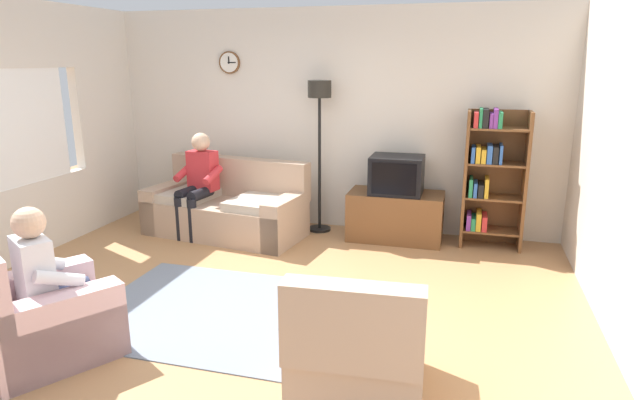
# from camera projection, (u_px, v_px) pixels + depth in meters

# --- Properties ---
(ground_plane) EXTENTS (12.00, 12.00, 0.00)m
(ground_plane) POSITION_uv_depth(u_px,v_px,m) (252.00, 312.00, 4.56)
(ground_plane) COLOR #B27F51
(back_wall_assembly) EXTENTS (6.20, 0.17, 2.70)m
(back_wall_assembly) POSITION_uv_depth(u_px,v_px,m) (331.00, 120.00, 6.70)
(back_wall_assembly) COLOR silver
(back_wall_assembly) RESTS_ON ground_plane
(couch) EXTENTS (2.00, 1.13, 0.90)m
(couch) POSITION_uv_depth(u_px,v_px,m) (227.00, 209.00, 6.55)
(couch) COLOR tan
(couch) RESTS_ON ground_plane
(tv_stand) EXTENTS (1.10, 0.56, 0.57)m
(tv_stand) POSITION_uv_depth(u_px,v_px,m) (395.00, 216.00, 6.35)
(tv_stand) COLOR brown
(tv_stand) RESTS_ON ground_plane
(tv) EXTENTS (0.60, 0.49, 0.44)m
(tv) POSITION_uv_depth(u_px,v_px,m) (397.00, 175.00, 6.20)
(tv) COLOR black
(tv) RESTS_ON tv_stand
(bookshelf) EXTENTS (0.68, 0.36, 1.57)m
(bookshelf) POSITION_uv_depth(u_px,v_px,m) (490.00, 174.00, 6.01)
(bookshelf) COLOR brown
(bookshelf) RESTS_ON ground_plane
(floor_lamp) EXTENTS (0.28, 0.28, 1.85)m
(floor_lamp) POSITION_uv_depth(u_px,v_px,m) (320.00, 114.00, 6.40)
(floor_lamp) COLOR black
(floor_lamp) RESTS_ON ground_plane
(armchair_near_window) EXTENTS (1.15, 1.17, 0.90)m
(armchair_near_window) POSITION_uv_depth(u_px,v_px,m) (42.00, 319.00, 3.82)
(armchair_near_window) COLOR beige
(armchair_near_window) RESTS_ON ground_plane
(armchair_near_bookshelf) EXTENTS (0.85, 0.93, 0.90)m
(armchair_near_bookshelf) POSITION_uv_depth(u_px,v_px,m) (359.00, 354.00, 3.36)
(armchair_near_bookshelf) COLOR tan
(armchair_near_bookshelf) RESTS_ON ground_plane
(area_rug) EXTENTS (2.20, 1.70, 0.01)m
(area_rug) POSITION_uv_depth(u_px,v_px,m) (222.00, 311.00, 4.57)
(area_rug) COLOR slate
(area_rug) RESTS_ON ground_plane
(person_on_couch) EXTENTS (0.55, 0.57, 1.24)m
(person_on_couch) POSITION_uv_depth(u_px,v_px,m) (198.00, 179.00, 6.43)
(person_on_couch) COLOR red
(person_on_couch) RESTS_ON ground_plane
(person_in_left_armchair) EXTENTS (0.61, 0.64, 1.12)m
(person_in_left_armchair) POSITION_uv_depth(u_px,v_px,m) (50.00, 275.00, 3.80)
(person_in_left_armchair) COLOR silver
(person_in_left_armchair) RESTS_ON ground_plane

